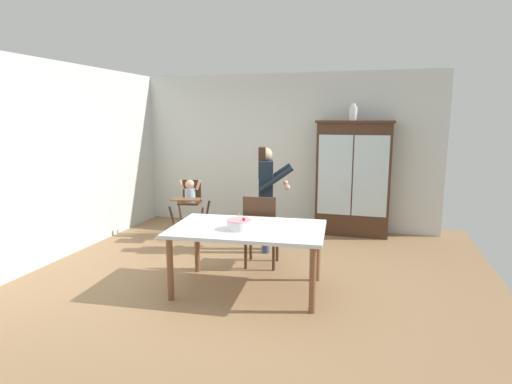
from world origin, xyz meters
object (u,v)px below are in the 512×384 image
at_px(birthday_cake, 239,224).
at_px(ceramic_vase, 353,113).
at_px(high_chair_with_toddler, 190,198).
at_px(adult_person, 266,186).
at_px(china_cabinet, 353,178).
at_px(dining_chair_far_side, 261,226).
at_px(dining_table, 248,234).

bearing_deg(birthday_cake, ceramic_vase, 70.22).
relative_size(high_chair_with_toddler, birthday_cake, 3.39).
bearing_deg(ceramic_vase, adult_person, -130.99).
bearing_deg(adult_person, china_cabinet, -57.80).
distance_m(china_cabinet, ceramic_vase, 1.06).
relative_size(adult_person, dining_chair_far_side, 1.59).
bearing_deg(high_chair_with_toddler, dining_chair_far_side, -47.29).
xyz_separation_m(high_chair_with_toddler, adult_person, (1.39, -0.39, 0.31)).
height_order(china_cabinet, dining_chair_far_side, china_cabinet).
bearing_deg(dining_chair_far_side, high_chair_with_toddler, -41.72).
relative_size(dining_table, birthday_cake, 6.35).
distance_m(china_cabinet, adult_person, 1.72).
distance_m(high_chair_with_toddler, dining_table, 2.39).
distance_m(dining_table, dining_chair_far_side, 0.75).
height_order(adult_person, dining_chair_far_side, adult_person).
xyz_separation_m(ceramic_vase, high_chair_with_toddler, (-2.50, -0.89, -1.36)).
relative_size(china_cabinet, dining_table, 1.07).
distance_m(dining_table, birthday_cake, 0.18).
relative_size(china_cabinet, ceramic_vase, 7.03).
height_order(china_cabinet, dining_table, china_cabinet).
height_order(high_chair_with_toddler, dining_table, high_chair_with_toddler).
distance_m(high_chair_with_toddler, birthday_cake, 2.44).
relative_size(dining_table, dining_chair_far_side, 1.85).
bearing_deg(ceramic_vase, high_chair_with_toddler, -160.45).
height_order(ceramic_vase, birthday_cake, ceramic_vase).
xyz_separation_m(china_cabinet, dining_table, (-0.99, -2.70, -0.30)).
distance_m(ceramic_vase, high_chair_with_toddler, 2.99).
bearing_deg(dining_table, birthday_cake, -120.46).
distance_m(adult_person, dining_table, 1.47).
bearing_deg(birthday_cake, dining_chair_far_side, 89.51).
xyz_separation_m(china_cabinet, adult_person, (-1.15, -1.28, 0.01)).
height_order(adult_person, birthday_cake, adult_person).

